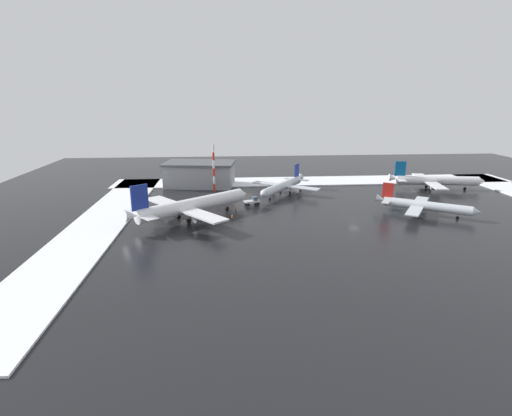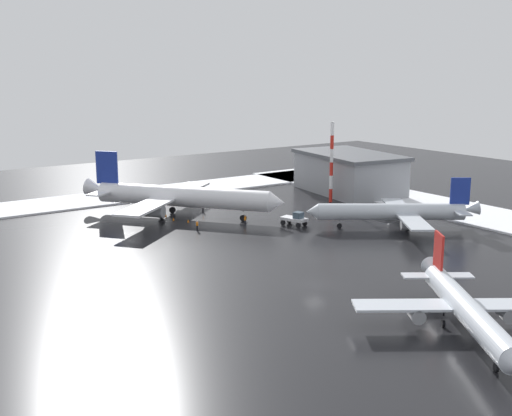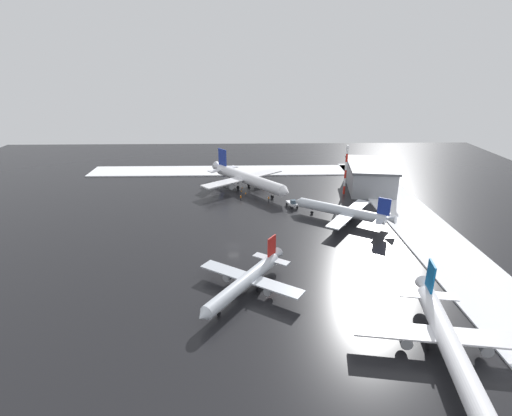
{
  "view_description": "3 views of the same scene",
  "coord_description": "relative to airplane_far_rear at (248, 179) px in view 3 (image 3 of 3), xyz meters",
  "views": [
    {
      "loc": [
        34.16,
        99.63,
        31.81
      ],
      "look_at": [
        26.74,
        3.44,
        4.78
      ],
      "focal_mm": 28.0,
      "sensor_mm": 36.0,
      "label": 1
    },
    {
      "loc": [
        -59.31,
        49.62,
        26.58
      ],
      "look_at": [
        21.05,
        -5.42,
        5.48
      ],
      "focal_mm": 45.0,
      "sensor_mm": 36.0,
      "label": 2
    },
    {
      "loc": [
        -86.93,
        -3.31,
        43.17
      ],
      "look_at": [
        19.27,
        -5.93,
        2.43
      ],
      "focal_mm": 28.0,
      "sensor_mm": 36.0,
      "label": 3
    }
  ],
  "objects": [
    {
      "name": "traffic_cone_wingtip_side",
      "position": [
        1.34,
        1.97,
        -3.56
      ],
      "size": [
        0.36,
        0.36,
        0.55
      ],
      "primitive_type": "cone",
      "color": "orange",
      "rests_on": "ground_plane"
    },
    {
      "name": "ground_crew_mid_apron",
      "position": [
        -12.2,
        -6.57,
        -2.87
      ],
      "size": [
        0.36,
        0.36,
        1.71
      ],
      "rotation": [
        0.0,
        0.0,
        5.88
      ],
      "color": "black",
      "rests_on": "ground_plane"
    },
    {
      "name": "ground_plane",
      "position": [
        -43.67,
        3.67,
        -3.84
      ],
      "size": [
        240.0,
        240.0,
        0.0
      ],
      "primitive_type": "plane",
      "color": "black"
    },
    {
      "name": "traffic_cone_mid_line",
      "position": [
        -2.02,
        2.16,
        -3.56
      ],
      "size": [
        0.36,
        0.36,
        0.55
      ],
      "primitive_type": "cone",
      "color": "orange",
      "rests_on": "ground_plane"
    },
    {
      "name": "airplane_far_rear",
      "position": [
        0.0,
        0.0,
        0.0
      ],
      "size": [
        32.48,
        29.49,
        11.61
      ],
      "rotation": [
        0.0,
        0.0,
        3.82
      ],
      "color": "white",
      "rests_on": "ground_plane"
    },
    {
      "name": "pushback_tug",
      "position": [
        -17.53,
        -13.47,
        -2.55
      ],
      "size": [
        5.06,
        3.54,
        2.5
      ],
      "rotation": [
        0.0,
        0.0,
        3.46
      ],
      "color": "silver",
      "rests_on": "ground_plane"
    },
    {
      "name": "snow_bank_far",
      "position": [
        -43.67,
        -46.33,
        -3.65
      ],
      "size": [
        152.0,
        16.0,
        0.37
      ],
      "primitive_type": "cube",
      "color": "white",
      "rests_on": "ground_plane"
    },
    {
      "name": "antenna_mast",
      "position": [
        -5.47,
        -32.04,
        4.35
      ],
      "size": [
        0.7,
        0.7,
        16.37
      ],
      "color": "red",
      "rests_on": "ground_plane"
    },
    {
      "name": "airplane_parked_portside",
      "position": [
        -28.62,
        -26.32,
        -0.94
      ],
      "size": [
        22.1,
        25.69,
        8.77
      ],
      "rotation": [
        0.0,
        0.0,
        0.97
      ],
      "color": "silver",
      "rests_on": "ground_plane"
    },
    {
      "name": "cargo_hangar",
      "position": [
        -0.04,
        -41.93,
        0.6
      ],
      "size": [
        26.85,
        18.34,
        8.8
      ],
      "rotation": [
        0.0,
        0.0,
        -0.14
      ],
      "color": "gray",
      "rests_on": "ground_plane"
    },
    {
      "name": "snow_bank_right",
      "position": [
        23.33,
        3.67,
        -3.65
      ],
      "size": [
        14.0,
        116.0,
        0.37
      ],
      "primitive_type": "cube",
      "color": "white",
      "rests_on": "ground_plane"
    },
    {
      "name": "ground_crew_beside_wing",
      "position": [
        -10.94,
        2.26,
        -2.87
      ],
      "size": [
        0.36,
        0.36,
        1.71
      ],
      "rotation": [
        0.0,
        0.0,
        3.43
      ],
      "color": "black",
      "rests_on": "ground_plane"
    },
    {
      "name": "traffic_cone_near_nose",
      "position": [
        -4.84,
        0.67,
        -3.56
      ],
      "size": [
        0.36,
        0.36,
        0.55
      ],
      "primitive_type": "cone",
      "color": "orange",
      "rests_on": "ground_plane"
    },
    {
      "name": "airplane_parked_starboard",
      "position": [
        -83.05,
        -29.48,
        -0.58
      ],
      "size": [
        33.17,
        27.69,
        9.87
      ],
      "rotation": [
        0.0,
        0.0,
        2.98
      ],
      "color": "white",
      "rests_on": "ground_plane"
    },
    {
      "name": "ground_crew_near_tug",
      "position": [
        0.86,
        -5.6,
        -2.87
      ],
      "size": [
        0.36,
        0.36,
        1.71
      ],
      "rotation": [
        0.0,
        0.0,
        2.55
      ],
      "color": "black",
      "rests_on": "ground_plane"
    },
    {
      "name": "airplane_distant_tail",
      "position": [
        -64.13,
        0.72,
        -1.18
      ],
      "size": [
        23.83,
        20.47,
        8.05
      ],
      "rotation": [
        0.0,
        0.0,
        2.56
      ],
      "color": "silver",
      "rests_on": "ground_plane"
    }
  ]
}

